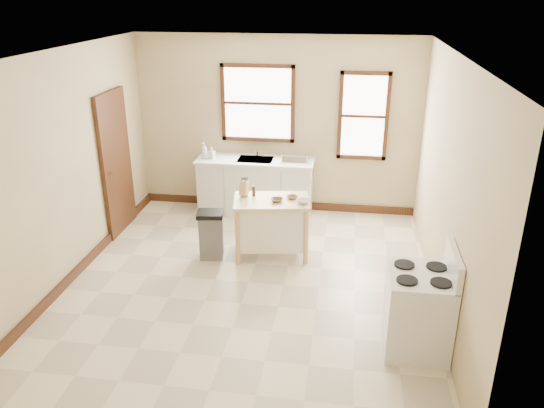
{
  "coord_description": "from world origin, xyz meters",
  "views": [
    {
      "loc": [
        1.14,
        -5.69,
        3.45
      ],
      "look_at": [
        0.24,
        0.4,
        0.92
      ],
      "focal_mm": 35.0,
      "sensor_mm": 36.0,
      "label": 1
    }
  ],
  "objects_px": {
    "bowl_b": "(292,197)",
    "bowl_c": "(303,201)",
    "dish_rack": "(295,158)",
    "soap_bottle_b": "(212,153)",
    "knife_block": "(244,189)",
    "soap_bottle_a": "(204,150)",
    "kitchen_island": "(272,227)",
    "trash_bin": "(211,235)",
    "gas_stove": "(419,300)",
    "bowl_a": "(277,200)",
    "pepper_grinder": "(254,191)"
  },
  "relations": [
    {
      "from": "pepper_grinder",
      "to": "soap_bottle_a",
      "type": "bearing_deg",
      "value": 129.08
    },
    {
      "from": "bowl_c",
      "to": "knife_block",
      "type": "bearing_deg",
      "value": 169.53
    },
    {
      "from": "soap_bottle_b",
      "to": "pepper_grinder",
      "type": "height_order",
      "value": "soap_bottle_b"
    },
    {
      "from": "knife_block",
      "to": "gas_stove",
      "type": "xyz_separation_m",
      "value": [
        2.14,
        -1.88,
        -0.36
      ]
    },
    {
      "from": "dish_rack",
      "to": "bowl_b",
      "type": "bearing_deg",
      "value": -83.16
    },
    {
      "from": "soap_bottle_b",
      "to": "knife_block",
      "type": "height_order",
      "value": "soap_bottle_b"
    },
    {
      "from": "knife_block",
      "to": "pepper_grinder",
      "type": "relative_size",
      "value": 1.33
    },
    {
      "from": "bowl_b",
      "to": "bowl_c",
      "type": "xyz_separation_m",
      "value": [
        0.16,
        -0.15,
        0.01
      ]
    },
    {
      "from": "gas_stove",
      "to": "bowl_b",
      "type": "bearing_deg",
      "value": 128.39
    },
    {
      "from": "bowl_b",
      "to": "trash_bin",
      "type": "height_order",
      "value": "bowl_b"
    },
    {
      "from": "knife_block",
      "to": "bowl_c",
      "type": "distance_m",
      "value": 0.84
    },
    {
      "from": "bowl_b",
      "to": "dish_rack",
      "type": "bearing_deg",
      "value": 94.49
    },
    {
      "from": "bowl_c",
      "to": "gas_stove",
      "type": "height_order",
      "value": "gas_stove"
    },
    {
      "from": "bowl_a",
      "to": "trash_bin",
      "type": "bearing_deg",
      "value": -171.09
    },
    {
      "from": "soap_bottle_b",
      "to": "knife_block",
      "type": "relative_size",
      "value": 0.9
    },
    {
      "from": "soap_bottle_b",
      "to": "trash_bin",
      "type": "height_order",
      "value": "soap_bottle_b"
    },
    {
      "from": "soap_bottle_a",
      "to": "bowl_a",
      "type": "bearing_deg",
      "value": -28.29
    },
    {
      "from": "dish_rack",
      "to": "knife_block",
      "type": "distance_m",
      "value": 1.44
    },
    {
      "from": "soap_bottle_a",
      "to": "kitchen_island",
      "type": "relative_size",
      "value": 0.25
    },
    {
      "from": "trash_bin",
      "to": "knife_block",
      "type": "bearing_deg",
      "value": 24.82
    },
    {
      "from": "soap_bottle_a",
      "to": "dish_rack",
      "type": "relative_size",
      "value": 0.6
    },
    {
      "from": "kitchen_island",
      "to": "bowl_c",
      "type": "relative_size",
      "value": 6.01
    },
    {
      "from": "trash_bin",
      "to": "dish_rack",
      "type": "bearing_deg",
      "value": 50.03
    },
    {
      "from": "soap_bottle_b",
      "to": "dish_rack",
      "type": "bearing_deg",
      "value": 20.8
    },
    {
      "from": "gas_stove",
      "to": "bowl_c",
      "type": "bearing_deg",
      "value": 127.46
    },
    {
      "from": "bowl_a",
      "to": "trash_bin",
      "type": "xyz_separation_m",
      "value": [
        -0.88,
        -0.14,
        -0.5
      ]
    },
    {
      "from": "knife_block",
      "to": "pepper_grinder",
      "type": "xyz_separation_m",
      "value": [
        0.13,
        0.01,
        -0.03
      ]
    },
    {
      "from": "soap_bottle_b",
      "to": "bowl_b",
      "type": "distance_m",
      "value": 1.92
    },
    {
      "from": "soap_bottle_b",
      "to": "bowl_c",
      "type": "relative_size",
      "value": 1.08
    },
    {
      "from": "dish_rack",
      "to": "knife_block",
      "type": "height_order",
      "value": "dish_rack"
    },
    {
      "from": "soap_bottle_a",
      "to": "soap_bottle_b",
      "type": "height_order",
      "value": "soap_bottle_a"
    },
    {
      "from": "knife_block",
      "to": "bowl_b",
      "type": "bearing_deg",
      "value": 10.31
    },
    {
      "from": "soap_bottle_b",
      "to": "bowl_a",
      "type": "distance_m",
      "value": 1.88
    },
    {
      "from": "knife_block",
      "to": "bowl_b",
      "type": "relative_size",
      "value": 1.36
    },
    {
      "from": "bowl_a",
      "to": "trash_bin",
      "type": "distance_m",
      "value": 1.02
    },
    {
      "from": "soap_bottle_a",
      "to": "bowl_c",
      "type": "distance_m",
      "value": 2.24
    },
    {
      "from": "soap_bottle_a",
      "to": "knife_block",
      "type": "bearing_deg",
      "value": -37.15
    },
    {
      "from": "knife_block",
      "to": "gas_stove",
      "type": "height_order",
      "value": "gas_stove"
    },
    {
      "from": "soap_bottle_a",
      "to": "bowl_b",
      "type": "relative_size",
      "value": 1.71
    },
    {
      "from": "soap_bottle_a",
      "to": "bowl_a",
      "type": "height_order",
      "value": "soap_bottle_a"
    },
    {
      "from": "soap_bottle_b",
      "to": "kitchen_island",
      "type": "distance_m",
      "value": 1.88
    },
    {
      "from": "pepper_grinder",
      "to": "bowl_a",
      "type": "height_order",
      "value": "pepper_grinder"
    },
    {
      "from": "gas_stove",
      "to": "trash_bin",
      "type": "bearing_deg",
      "value": 147.89
    },
    {
      "from": "kitchen_island",
      "to": "bowl_b",
      "type": "relative_size",
      "value": 6.82
    },
    {
      "from": "bowl_b",
      "to": "bowl_c",
      "type": "bearing_deg",
      "value": -42.17
    },
    {
      "from": "pepper_grinder",
      "to": "bowl_b",
      "type": "height_order",
      "value": "pepper_grinder"
    },
    {
      "from": "soap_bottle_a",
      "to": "bowl_a",
      "type": "distance_m",
      "value": 1.98
    },
    {
      "from": "kitchen_island",
      "to": "bowl_b",
      "type": "distance_m",
      "value": 0.51
    },
    {
      "from": "bowl_a",
      "to": "bowl_b",
      "type": "distance_m",
      "value": 0.23
    },
    {
      "from": "soap_bottle_b",
      "to": "trash_bin",
      "type": "distance_m",
      "value": 1.72
    }
  ]
}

